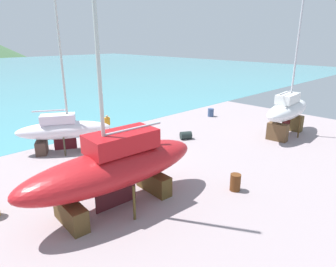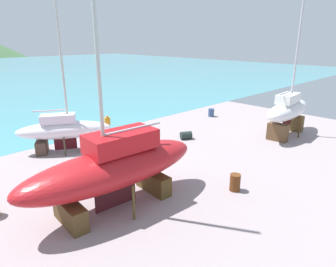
# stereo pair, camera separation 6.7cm
# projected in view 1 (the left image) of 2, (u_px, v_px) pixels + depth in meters

# --- Properties ---
(ground_plane) EXTENTS (41.47, 41.47, 0.00)m
(ground_plane) POSITION_uv_depth(u_px,v_px,m) (163.00, 172.00, 18.09)
(ground_plane) COLOR gray
(sailboat_mid_port) EXTENTS (6.44, 4.68, 11.72)m
(sailboat_mid_port) POSITION_uv_depth(u_px,v_px,m) (64.00, 130.00, 20.96)
(sailboat_mid_port) COLOR #4B3421
(sailboat_mid_port) RESTS_ON ground
(sailboat_small_center) EXTENTS (9.31, 3.34, 13.18)m
(sailboat_small_center) POSITION_uv_depth(u_px,v_px,m) (115.00, 167.00, 13.88)
(sailboat_small_center) COLOR #503A1E
(sailboat_small_center) RESTS_ON ground
(sailboat_far_slipway) EXTENTS (7.23, 2.51, 12.16)m
(sailboat_far_slipway) POSITION_uv_depth(u_px,v_px,m) (288.00, 110.00, 24.39)
(sailboat_far_slipway) COLOR brown
(sailboat_far_slipway) RESTS_ON ground
(worker) EXTENTS (0.49, 0.35, 1.69)m
(worker) POSITION_uv_depth(u_px,v_px,m) (107.00, 124.00, 24.97)
(worker) COLOR navy
(worker) RESTS_ON ground
(barrel_blue_faded) EXTENTS (0.77, 0.77, 0.92)m
(barrel_blue_faded) POSITION_uv_depth(u_px,v_px,m) (235.00, 182.00, 15.82)
(barrel_blue_faded) COLOR #5A3014
(barrel_blue_faded) RESTS_ON ground
(barrel_rust_far) EXTENTS (1.08, 0.98, 0.63)m
(barrel_rust_far) POSITION_uv_depth(u_px,v_px,m) (186.00, 135.00, 23.96)
(barrel_rust_far) COLOR #202B29
(barrel_rust_far) RESTS_ON ground
(barrel_ochre) EXTENTS (0.75, 0.75, 0.82)m
(barrel_ochre) POSITION_uv_depth(u_px,v_px,m) (211.00, 113.00, 30.89)
(barrel_ochre) COLOR #364C74
(barrel_ochre) RESTS_ON ground
(timber_long_fore) EXTENTS (1.67, 0.69, 0.12)m
(timber_long_fore) POSITION_uv_depth(u_px,v_px,m) (115.00, 158.00, 20.09)
(timber_long_fore) COLOR olive
(timber_long_fore) RESTS_ON ground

